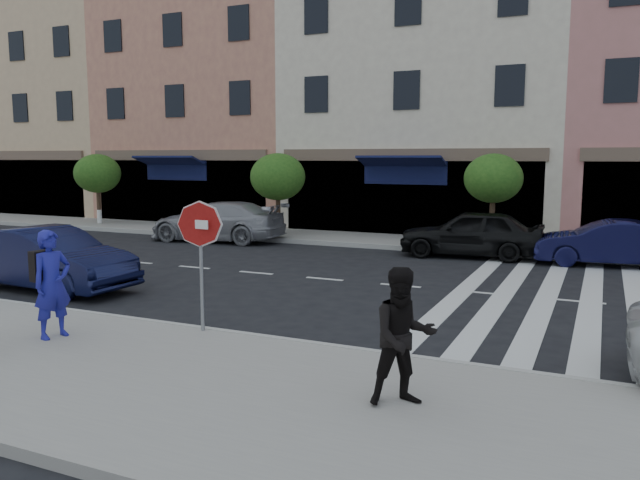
{
  "coord_description": "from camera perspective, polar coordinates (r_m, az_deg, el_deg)",
  "views": [
    {
      "loc": [
        6.34,
        -10.15,
        3.07
      ],
      "look_at": [
        1.15,
        1.21,
        1.4
      ],
      "focal_mm": 35.0,
      "sensor_mm": 36.0,
      "label": 1
    }
  ],
  "objects": [
    {
      "name": "ground",
      "position": [
        12.36,
        -7.24,
        -6.83
      ],
      "size": [
        120.0,
        120.0,
        0.0
      ],
      "primitive_type": "plane",
      "color": "black",
      "rests_on": "ground"
    },
    {
      "name": "sidewalk_near",
      "position": [
        9.5,
        -19.48,
        -11.21
      ],
      "size": [
        60.0,
        4.5,
        0.15
      ],
      "primitive_type": "cube",
      "color": "gray",
      "rests_on": "ground"
    },
    {
      "name": "sidewalk_far",
      "position": [
        22.29,
        7.81,
        -0.19
      ],
      "size": [
        60.0,
        3.0,
        0.15
      ],
      "primitive_type": "cube",
      "color": "gray",
      "rests_on": "ground"
    },
    {
      "name": "building_west_far",
      "position": [
        39.36,
        -22.04,
        11.33
      ],
      "size": [
        12.0,
        9.0,
        12.0
      ],
      "primitive_type": "cube",
      "color": "#D6B489",
      "rests_on": "ground"
    },
    {
      "name": "building_west_mid",
      "position": [
        32.46,
        -8.2,
        14.48
      ],
      "size": [
        10.0,
        9.0,
        14.0
      ],
      "primitive_type": "cube",
      "color": "tan",
      "rests_on": "ground"
    },
    {
      "name": "building_centre",
      "position": [
        28.11,
        10.64,
        12.43
      ],
      "size": [
        11.0,
        9.0,
        11.0
      ],
      "primitive_type": "cube",
      "color": "beige",
      "rests_on": "ground"
    },
    {
      "name": "street_tree_wa",
      "position": [
        29.21,
        -19.68,
        5.72
      ],
      "size": [
        2.0,
        2.0,
        3.05
      ],
      "color": "#473323",
      "rests_on": "sidewalk_far"
    },
    {
      "name": "street_tree_wb",
      "position": [
        23.84,
        -3.87,
        5.76
      ],
      "size": [
        2.1,
        2.1,
        3.06
      ],
      "color": "#473323",
      "rests_on": "sidewalk_far"
    },
    {
      "name": "street_tree_c",
      "position": [
        21.23,
        15.57,
        5.4
      ],
      "size": [
        1.9,
        1.9,
        3.04
      ],
      "color": "#473323",
      "rests_on": "sidewalk_far"
    },
    {
      "name": "stop_sign",
      "position": [
        10.51,
        -10.92,
        0.39
      ],
      "size": [
        0.78,
        0.12,
        2.21
      ],
      "rotation": [
        0.0,
        0.0,
        -0.1
      ],
      "color": "gray",
      "rests_on": "sidewalk_near"
    },
    {
      "name": "photographer",
      "position": [
        10.97,
        -23.28,
        -3.72
      ],
      "size": [
        0.55,
        0.72,
        1.76
      ],
      "primitive_type": "imported",
      "rotation": [
        0.0,
        0.0,
        1.36
      ],
      "color": "navy",
      "rests_on": "sidewalk_near"
    },
    {
      "name": "walker",
      "position": [
        7.46,
        7.64,
        -8.75
      ],
      "size": [
        1.01,
        0.97,
        1.65
      ],
      "primitive_type": "imported",
      "rotation": [
        0.0,
        0.0,
        0.6
      ],
      "color": "black",
      "rests_on": "sidewalk_near"
    },
    {
      "name": "car_near_mid",
      "position": [
        15.75,
        -23.55,
        -1.59
      ],
      "size": [
        4.46,
        1.71,
        1.45
      ],
      "primitive_type": "imported",
      "rotation": [
        0.0,
        0.0,
        1.53
      ],
      "color": "black",
      "rests_on": "ground"
    },
    {
      "name": "car_far_left",
      "position": [
        23.13,
        -9.36,
        1.7
      ],
      "size": [
        5.2,
        2.51,
        1.46
      ],
      "primitive_type": "imported",
      "rotation": [
        0.0,
        0.0,
        -1.48
      ],
      "color": "gray",
      "rests_on": "ground"
    },
    {
      "name": "car_far_mid",
      "position": [
        19.74,
        13.65,
        0.62
      ],
      "size": [
        4.5,
        2.16,
        1.48
      ],
      "primitive_type": "imported",
      "rotation": [
        0.0,
        0.0,
        -1.48
      ],
      "color": "black",
      "rests_on": "ground"
    },
    {
      "name": "car_far_right",
      "position": [
        19.39,
        24.83,
        -0.25
      ],
      "size": [
        4.11,
        1.87,
        1.31
      ],
      "primitive_type": "imported",
      "rotation": [
        0.0,
        0.0,
        -1.45
      ],
      "color": "black",
      "rests_on": "ground"
    }
  ]
}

